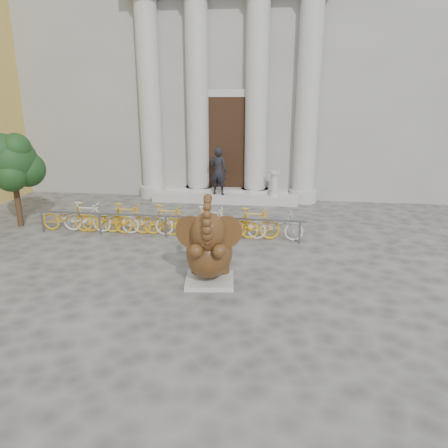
# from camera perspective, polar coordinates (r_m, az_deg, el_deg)

# --- Properties ---
(ground) EXTENTS (80.00, 80.00, 0.00)m
(ground) POSITION_cam_1_polar(r_m,az_deg,el_deg) (9.64, -7.40, -10.49)
(ground) COLOR #474442
(ground) RESTS_ON ground
(classical_building) EXTENTS (22.00, 10.70, 12.00)m
(classical_building) POSITION_cam_1_polar(r_m,az_deg,el_deg) (23.34, 2.12, 20.80)
(classical_building) COLOR gray
(classical_building) RESTS_ON ground
(entrance_steps) EXTENTS (6.00, 1.20, 0.36)m
(entrance_steps) POSITION_cam_1_polar(r_m,az_deg,el_deg) (18.29, 0.17, 3.56)
(entrance_steps) COLOR #A8A59E
(entrance_steps) RESTS_ON ground
(elephant_statue) EXTENTS (1.52, 1.75, 2.28)m
(elephant_statue) POSITION_cam_1_polar(r_m,az_deg,el_deg) (10.25, -1.94, -3.57)
(elephant_statue) COLOR #A8A59E
(elephant_statue) RESTS_ON ground
(bike_rack) EXTENTS (8.68, 0.53, 1.00)m
(bike_rack) POSITION_cam_1_polar(r_m,az_deg,el_deg) (13.96, -7.35, 0.51)
(bike_rack) COLOR slate
(bike_rack) RESTS_ON ground
(tree) EXTENTS (1.82, 1.66, 3.15)m
(tree) POSITION_cam_1_polar(r_m,az_deg,el_deg) (16.00, -25.88, 7.29)
(tree) COLOR #332114
(tree) RESTS_ON ground
(pedestrian) EXTENTS (0.78, 0.60, 1.93)m
(pedestrian) POSITION_cam_1_polar(r_m,az_deg,el_deg) (17.77, -0.73, 6.93)
(pedestrian) COLOR black
(pedestrian) RESTS_ON entrance_steps
(balustrade_post) EXTENTS (0.41, 0.41, 1.00)m
(balustrade_post) POSITION_cam_1_polar(r_m,az_deg,el_deg) (17.71, 6.57, 5.13)
(balustrade_post) COLOR #A8A59E
(balustrade_post) RESTS_ON entrance_steps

